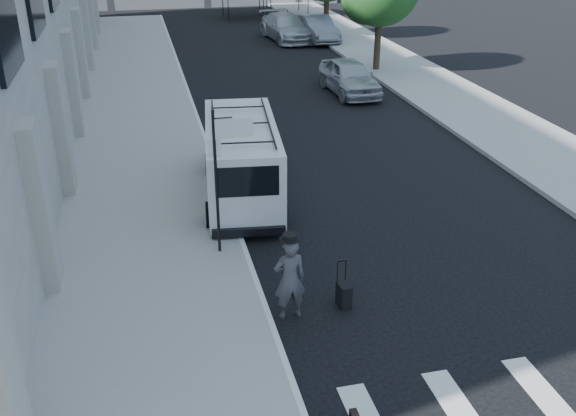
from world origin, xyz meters
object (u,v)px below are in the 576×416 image
suitcase (344,295)px  parked_car_c (286,27)px  businessman (290,279)px  cargo_van (242,159)px  parked_car_a (349,77)px  parked_car_b (317,29)px

suitcase → parked_car_c: (5.44, 28.57, 0.51)m
businessman → suitcase: businessman is taller
cargo_van → parked_car_c: size_ratio=1.12×
parked_car_c → cargo_van: bearing=-112.2°
businessman → parked_car_c: (6.63, 28.68, -0.12)m
parked_car_a → parked_car_b: bearing=79.6°
cargo_van → parked_car_b: (8.28, 21.76, -0.39)m
businessman → suitcase: bearing=-177.6°
suitcase → parked_car_b: 28.73m
cargo_van → parked_car_b: size_ratio=1.30×
businessman → parked_car_b: 29.15m
businessman → parked_car_a: 17.35m
businessman → cargo_van: 6.17m
parked_car_a → businessman: bearing=-113.9°
parked_car_b → parked_car_c: bearing=153.0°
businessman → cargo_van: bearing=-93.6°
businessman → parked_car_a: (6.55, 16.07, -0.14)m
parked_car_c → businessman: bearing=-109.0°
businessman → cargo_van: (0.07, 6.17, 0.26)m
businessman → parked_car_b: size_ratio=0.39×
cargo_van → parked_car_c: 23.45m
parked_car_c → parked_car_b: bearing=-29.5°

